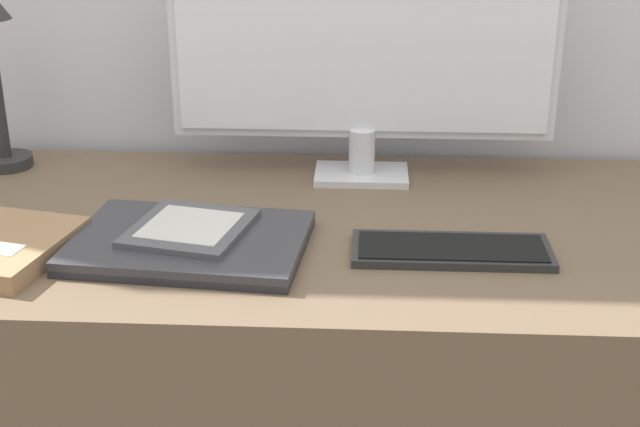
{
  "coord_description": "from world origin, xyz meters",
  "views": [
    {
      "loc": [
        0.1,
        -1.06,
        1.29
      ],
      "look_at": [
        0.04,
        0.1,
        0.8
      ],
      "focal_mm": 50.0,
      "sensor_mm": 36.0,
      "label": 1
    }
  ],
  "objects_px": {
    "monitor": "(364,50)",
    "ereader": "(190,228)",
    "laptop": "(190,243)",
    "keyboard": "(451,250)"
  },
  "relations": [
    {
      "from": "laptop",
      "to": "ereader",
      "type": "height_order",
      "value": "ereader"
    },
    {
      "from": "laptop",
      "to": "keyboard",
      "type": "bearing_deg",
      "value": 0.73
    },
    {
      "from": "monitor",
      "to": "ereader",
      "type": "bearing_deg",
      "value": -129.27
    },
    {
      "from": "monitor",
      "to": "keyboard",
      "type": "distance_m",
      "value": 0.4
    },
    {
      "from": "laptop",
      "to": "ereader",
      "type": "xyz_separation_m",
      "value": [
        -0.0,
        0.02,
        0.02
      ]
    },
    {
      "from": "keyboard",
      "to": "ereader",
      "type": "xyz_separation_m",
      "value": [
        -0.38,
        0.01,
        0.02
      ]
    },
    {
      "from": "monitor",
      "to": "ereader",
      "type": "xyz_separation_m",
      "value": [
        -0.25,
        -0.3,
        -0.2
      ]
    },
    {
      "from": "ereader",
      "to": "laptop",
      "type": "bearing_deg",
      "value": -82.64
    },
    {
      "from": "ereader",
      "to": "monitor",
      "type": "bearing_deg",
      "value": 50.73
    },
    {
      "from": "monitor",
      "to": "laptop",
      "type": "xyz_separation_m",
      "value": [
        -0.24,
        -0.32,
        -0.21
      ]
    }
  ]
}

